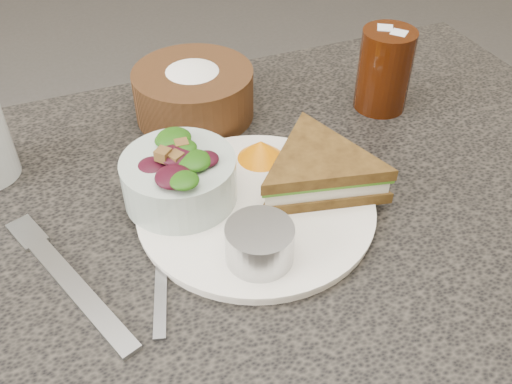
{
  "coord_description": "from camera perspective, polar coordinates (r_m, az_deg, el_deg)",
  "views": [
    {
      "loc": [
        -0.17,
        -0.42,
        1.19
      ],
      "look_at": [
        0.0,
        0.01,
        0.78
      ],
      "focal_mm": 40.0,
      "sensor_mm": 36.0,
      "label": 1
    }
  ],
  "objects": [
    {
      "name": "orange_wedge",
      "position": [
        0.69,
        0.47,
        4.23
      ],
      "size": [
        0.08,
        0.08,
        0.03
      ],
      "primitive_type": "cone",
      "rotation": [
        0.0,
        0.0,
        0.57
      ],
      "color": "orange",
      "rests_on": "dinner_plate"
    },
    {
      "name": "dinner_plate",
      "position": [
        0.64,
        0.0,
        -1.66
      ],
      "size": [
        0.26,
        0.26,
        0.01
      ],
      "primitive_type": "cylinder",
      "color": "white",
      "rests_on": "dining_table"
    },
    {
      "name": "cola_glass",
      "position": [
        0.8,
        12.78,
        12.17
      ],
      "size": [
        0.08,
        0.08,
        0.12
      ],
      "primitive_type": null,
      "rotation": [
        0.0,
        0.0,
        -0.09
      ],
      "color": "black",
      "rests_on": "dining_table"
    },
    {
      "name": "dressing_ramekin",
      "position": [
        0.56,
        0.36,
        -5.19
      ],
      "size": [
        0.09,
        0.09,
        0.04
      ],
      "primitive_type": "cylinder",
      "rotation": [
        0.0,
        0.0,
        -0.35
      ],
      "color": "#A3A4A6",
      "rests_on": "dinner_plate"
    },
    {
      "name": "bread_basket",
      "position": [
        0.78,
        -6.29,
        10.54
      ],
      "size": [
        0.19,
        0.19,
        0.09
      ],
      "primitive_type": null,
      "rotation": [
        0.0,
        0.0,
        -0.2
      ],
      "color": "#4E2C18",
      "rests_on": "dining_table"
    },
    {
      "name": "knife",
      "position": [
        0.59,
        -9.43,
        -7.26
      ],
      "size": [
        0.06,
        0.17,
        0.0
      ],
      "primitive_type": "cube",
      "rotation": [
        0.0,
        0.0,
        -0.28
      ],
      "color": "gray",
      "rests_on": "dining_table"
    },
    {
      "name": "salad_bowl",
      "position": [
        0.62,
        -7.74,
        1.99
      ],
      "size": [
        0.16,
        0.16,
        0.07
      ],
      "primitive_type": null,
      "rotation": [
        0.0,
        0.0,
        -0.28
      ],
      "color": "#A0B1A8",
      "rests_on": "dinner_plate"
    },
    {
      "name": "fork",
      "position": [
        0.59,
        -17.68,
        -9.03
      ],
      "size": [
        0.09,
        0.2,
        0.01
      ],
      "primitive_type": "cube",
      "rotation": [
        0.0,
        0.0,
        0.36
      ],
      "color": "#A3A4A6",
      "rests_on": "dining_table"
    },
    {
      "name": "sandwich",
      "position": [
        0.65,
        6.31,
        2.18
      ],
      "size": [
        0.2,
        0.2,
        0.05
      ],
      "primitive_type": null,
      "rotation": [
        0.0,
        0.0,
        -0.22
      ],
      "color": "brown",
      "rests_on": "dinner_plate"
    }
  ]
}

